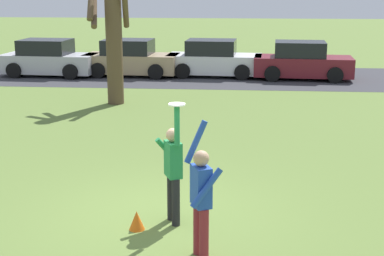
{
  "coord_description": "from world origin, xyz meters",
  "views": [
    {
      "loc": [
        1.38,
        -9.18,
        3.92
      ],
      "look_at": [
        0.58,
        0.16,
        1.55
      ],
      "focal_mm": 53.12,
      "sensor_mm": 36.0,
      "label": 1
    }
  ],
  "objects": [
    {
      "name": "parked_car_white",
      "position": [
        0.19,
        15.66,
        0.73
      ],
      "size": [
        4.2,
        2.23,
        1.59
      ],
      "rotation": [
        0.0,
        0.0,
        -0.06
      ],
      "color": "white",
      "rests_on": "ground_plane"
    },
    {
      "name": "parking_strip",
      "position": [
        -1.48,
        15.5,
        0.0
      ],
      "size": [
        21.03,
        6.4,
        0.01
      ],
      "primitive_type": "cube",
      "color": "#38383D",
      "rests_on": "ground_plane"
    },
    {
      "name": "person_catcher",
      "position": [
        0.3,
        -0.27,
        0.98
      ],
      "size": [
        0.5,
        0.59,
        2.08
      ],
      "rotation": [
        0.0,
        0.0,
        -1.15
      ],
      "color": "black",
      "rests_on": "ground_plane"
    },
    {
      "name": "frisbee_disc",
      "position": [
        0.39,
        -0.48,
        2.09
      ],
      "size": [
        0.27,
        0.27,
        0.02
      ],
      "primitive_type": "cylinder",
      "color": "white",
      "rests_on": "person_catcher"
    },
    {
      "name": "parked_car_maroon",
      "position": [
        3.98,
        15.23,
        0.73
      ],
      "size": [
        4.2,
        2.23,
        1.59
      ],
      "rotation": [
        0.0,
        0.0,
        -0.06
      ],
      "color": "maroon",
      "rests_on": "ground_plane"
    },
    {
      "name": "field_cone_orange",
      "position": [
        -0.27,
        -0.62,
        0.16
      ],
      "size": [
        0.26,
        0.26,
        0.32
      ],
      "primitive_type": "cone",
      "color": "orange",
      "rests_on": "ground_plane"
    },
    {
      "name": "bare_tree_tall",
      "position": [
        -2.86,
        9.44,
        2.46
      ],
      "size": [
        1.42,
        1.51,
        4.68
      ],
      "color": "brown",
      "rests_on": "ground_plane"
    },
    {
      "name": "ground_plane",
      "position": [
        0.0,
        0.0,
        0.0
      ],
      "size": [
        120.0,
        120.0,
        0.0
      ],
      "primitive_type": "plane",
      "color": "olive"
    },
    {
      "name": "parked_car_tan",
      "position": [
        -3.46,
        15.5,
        0.73
      ],
      "size": [
        4.2,
        2.23,
        1.59
      ],
      "rotation": [
        0.0,
        0.0,
        -0.06
      ],
      "color": "tan",
      "rests_on": "ground_plane"
    },
    {
      "name": "person_defender",
      "position": [
        0.85,
        -1.52,
        0.98
      ],
      "size": [
        0.59,
        0.65,
        2.04
      ],
      "rotation": [
        0.0,
        0.0,
        1.99
      ],
      "color": "maroon",
      "rests_on": "ground_plane"
    },
    {
      "name": "parked_car_silver",
      "position": [
        -7.07,
        15.2,
        0.73
      ],
      "size": [
        4.2,
        2.23,
        1.59
      ],
      "rotation": [
        0.0,
        0.0,
        -0.06
      ],
      "color": "#BCBCC1",
      "rests_on": "ground_plane"
    }
  ]
}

